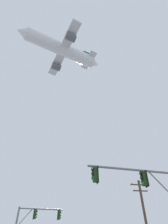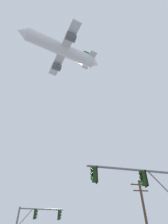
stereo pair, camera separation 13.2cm
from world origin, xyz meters
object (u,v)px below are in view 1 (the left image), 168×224
(utility_pole, at_px, (145,219))
(signal_pole_near, at_px, (148,192))
(airplane, at_px, (61,49))
(signal_pole_far, at_px, (33,223))

(utility_pole, bearing_deg, signal_pole_near, -110.28)
(utility_pole, xyz_separation_m, airplane, (-12.02, 4.98, 38.14))
(utility_pole, bearing_deg, signal_pole_far, 176.58)
(signal_pole_near, bearing_deg, airplane, 118.05)
(airplane, bearing_deg, signal_pole_far, -90.50)
(signal_pole_near, xyz_separation_m, airplane, (-8.18, 15.36, 38.20))
(signal_pole_near, relative_size, signal_pole_far, 1.08)
(signal_pole_far, bearing_deg, signal_pole_near, -53.48)
(signal_pole_far, distance_m, utility_pole, 12.08)
(airplane, bearing_deg, utility_pole, -22.50)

